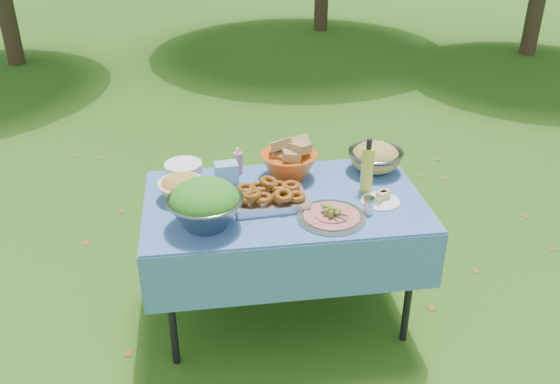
{
  "coord_description": "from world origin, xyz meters",
  "views": [
    {
      "loc": [
        -0.4,
        -2.69,
        2.29
      ],
      "look_at": [
        -0.02,
        0.0,
        0.8
      ],
      "focal_mm": 38.0,
      "sensor_mm": 36.0,
      "label": 1
    }
  ],
  "objects_px": {
    "salad_bowl": "(205,204)",
    "plate_stack": "(184,171)",
    "oil_bottle": "(367,166)",
    "charcuterie_platter": "(332,211)",
    "picnic_table": "(284,258)",
    "pasta_bowl_steel": "(375,157)",
    "bread_bowl": "(289,159)"
  },
  "relations": [
    {
      "from": "plate_stack",
      "to": "pasta_bowl_steel",
      "type": "height_order",
      "value": "pasta_bowl_steel"
    },
    {
      "from": "pasta_bowl_steel",
      "to": "charcuterie_platter",
      "type": "height_order",
      "value": "pasta_bowl_steel"
    },
    {
      "from": "pasta_bowl_steel",
      "to": "charcuterie_platter",
      "type": "distance_m",
      "value": 0.61
    },
    {
      "from": "picnic_table",
      "to": "bread_bowl",
      "type": "xyz_separation_m",
      "value": [
        0.06,
        0.26,
        0.49
      ]
    },
    {
      "from": "oil_bottle",
      "to": "salad_bowl",
      "type": "bearing_deg",
      "value": -164.6
    },
    {
      "from": "salad_bowl",
      "to": "charcuterie_platter",
      "type": "xyz_separation_m",
      "value": [
        0.62,
        -0.02,
        -0.08
      ]
    },
    {
      "from": "pasta_bowl_steel",
      "to": "charcuterie_platter",
      "type": "bearing_deg",
      "value": -126.29
    },
    {
      "from": "bread_bowl",
      "to": "charcuterie_platter",
      "type": "xyz_separation_m",
      "value": [
        0.14,
        -0.49,
        -0.07
      ]
    },
    {
      "from": "oil_bottle",
      "to": "pasta_bowl_steel",
      "type": "bearing_deg",
      "value": 63.67
    },
    {
      "from": "pasta_bowl_steel",
      "to": "picnic_table",
      "type": "bearing_deg",
      "value": -154.84
    },
    {
      "from": "plate_stack",
      "to": "picnic_table",
      "type": "bearing_deg",
      "value": -30.82
    },
    {
      "from": "pasta_bowl_steel",
      "to": "bread_bowl",
      "type": "bearing_deg",
      "value": -179.34
    },
    {
      "from": "picnic_table",
      "to": "pasta_bowl_steel",
      "type": "xyz_separation_m",
      "value": [
        0.57,
        0.27,
        0.46
      ]
    },
    {
      "from": "plate_stack",
      "to": "pasta_bowl_steel",
      "type": "relative_size",
      "value": 0.68
    },
    {
      "from": "bread_bowl",
      "to": "picnic_table",
      "type": "bearing_deg",
      "value": -103.99
    },
    {
      "from": "salad_bowl",
      "to": "oil_bottle",
      "type": "relative_size",
      "value": 1.22
    },
    {
      "from": "plate_stack",
      "to": "bread_bowl",
      "type": "height_order",
      "value": "bread_bowl"
    },
    {
      "from": "picnic_table",
      "to": "bread_bowl",
      "type": "relative_size",
      "value": 4.56
    },
    {
      "from": "salad_bowl",
      "to": "plate_stack",
      "type": "height_order",
      "value": "salad_bowl"
    },
    {
      "from": "charcuterie_platter",
      "to": "oil_bottle",
      "type": "distance_m",
      "value": 0.37
    },
    {
      "from": "salad_bowl",
      "to": "oil_bottle",
      "type": "xyz_separation_m",
      "value": [
        0.86,
        0.24,
        0.03
      ]
    },
    {
      "from": "salad_bowl",
      "to": "bread_bowl",
      "type": "xyz_separation_m",
      "value": [
        0.48,
        0.47,
        -0.01
      ]
    },
    {
      "from": "salad_bowl",
      "to": "pasta_bowl_steel",
      "type": "distance_m",
      "value": 1.09
    },
    {
      "from": "plate_stack",
      "to": "charcuterie_platter",
      "type": "distance_m",
      "value": 0.9
    },
    {
      "from": "picnic_table",
      "to": "oil_bottle",
      "type": "bearing_deg",
      "value": 3.88
    },
    {
      "from": "picnic_table",
      "to": "charcuterie_platter",
      "type": "distance_m",
      "value": 0.52
    },
    {
      "from": "charcuterie_platter",
      "to": "oil_bottle",
      "type": "relative_size",
      "value": 1.14
    },
    {
      "from": "charcuterie_platter",
      "to": "oil_bottle",
      "type": "bearing_deg",
      "value": 46.38
    },
    {
      "from": "plate_stack",
      "to": "charcuterie_platter",
      "type": "xyz_separation_m",
      "value": [
        0.73,
        -0.54,
        -0.01
      ]
    },
    {
      "from": "picnic_table",
      "to": "oil_bottle",
      "type": "relative_size",
      "value": 4.85
    },
    {
      "from": "picnic_table",
      "to": "salad_bowl",
      "type": "bearing_deg",
      "value": -153.42
    },
    {
      "from": "plate_stack",
      "to": "bread_bowl",
      "type": "relative_size",
      "value": 0.66
    }
  ]
}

